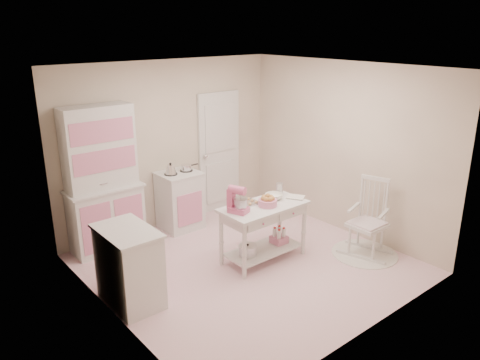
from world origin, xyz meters
The scene contains 14 objects.
room_shell centered at (0.00, 0.00, 1.65)m, with size 3.84×3.84×2.62m.
door centered at (0.95, 1.87, 1.02)m, with size 0.82×0.05×2.04m, color silver.
hutch centered at (-1.23, 1.66, 1.04)m, with size 1.06×0.50×2.08m, color silver.
stove centered at (-0.03, 1.61, 0.46)m, with size 0.62×0.57×0.92m, color silver.
base_cabinet centered at (-1.63, 0.18, 0.46)m, with size 0.54×0.84×0.92m, color silver.
lace_rug centered at (1.47, -0.83, 0.01)m, with size 0.92×0.92×0.01m, color white.
rocking_chair centered at (1.47, -0.83, 0.55)m, with size 0.48×0.72×1.10m, color silver.
work_table centered at (0.26, -0.02, 0.40)m, with size 1.20×0.60×0.80m, color silver.
stand_mixer centered at (-0.16, 0.00, 0.97)m, with size 0.20×0.28×0.34m, color #CB5580.
cookie_tray centered at (0.11, 0.16, 0.81)m, with size 0.34×0.24×0.02m, color silver.
bread_basket centered at (0.28, -0.07, 0.85)m, with size 0.25×0.25×0.09m, color pink.
mixing_bowl centered at (0.52, 0.06, 0.84)m, with size 0.24×0.24×0.08m, color white.
metal_pitcher centered at (0.70, 0.14, 0.89)m, with size 0.10×0.10×0.17m, color silver.
recipe_book centered at (0.71, -0.14, 0.81)m, with size 0.18×0.24×0.02m, color white.
Camera 1 is at (-3.68, -4.29, 3.09)m, focal length 35.00 mm.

